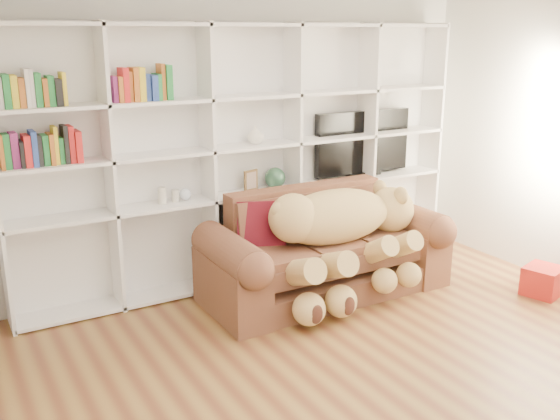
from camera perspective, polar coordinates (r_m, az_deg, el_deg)
floor at (r=4.45m, az=11.89°, el=-15.74°), size 5.00×5.00×0.00m
wall_back at (r=5.95m, az=-3.52°, el=6.66°), size 5.00×0.02×2.70m
bookshelf at (r=5.73m, az=-5.06°, el=5.82°), size 4.43×0.35×2.40m
sofa at (r=5.70m, az=3.99°, el=-4.14°), size 2.23×0.96×0.94m
teddy_bear at (r=5.49m, az=5.64°, el=-1.73°), size 1.64×0.91×0.95m
throw_pillow at (r=5.45m, az=-1.77°, el=-1.39°), size 0.48×0.38×0.44m
gift_box at (r=6.19m, az=22.91°, el=-5.97°), size 0.40×0.38×0.26m
tv at (r=6.55m, az=7.54°, el=6.04°), size 1.13×0.18×0.67m
picture_frame at (r=5.85m, az=-2.68°, el=2.74°), size 0.16×0.06×0.20m
green_vase at (r=5.97m, az=-0.45°, el=2.96°), size 0.20×0.20×0.20m
figurine_tall at (r=5.53m, az=-10.73°, el=1.31°), size 0.10×0.10×0.15m
figurine_short at (r=5.57m, az=-9.56°, el=1.29°), size 0.08×0.08×0.11m
snow_globe at (r=5.60m, az=-8.66°, el=1.44°), size 0.11×0.11×0.11m
shelf_vase at (r=5.79m, az=-2.25°, el=6.88°), size 0.19×0.19×0.16m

